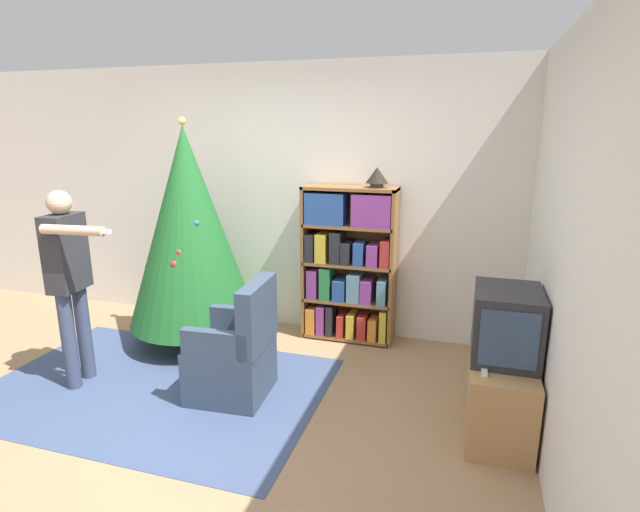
{
  "coord_description": "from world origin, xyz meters",
  "views": [
    {
      "loc": [
        1.71,
        -2.64,
        2.0
      ],
      "look_at": [
        0.63,
        0.88,
        1.05
      ],
      "focal_mm": 28.0,
      "sensor_mm": 36.0,
      "label": 1
    }
  ],
  "objects_px": {
    "television": "(506,324)",
    "standing_person": "(69,273)",
    "bookshelf": "(348,263)",
    "armchair": "(236,356)",
    "table_lamp": "(377,176)",
    "christmas_tree": "(189,228)"
  },
  "relations": [
    {
      "from": "television",
      "to": "standing_person",
      "type": "distance_m",
      "value": 3.2
    },
    {
      "from": "bookshelf",
      "to": "armchair",
      "type": "xyz_separation_m",
      "value": [
        -0.55,
        -1.29,
        -0.43
      ]
    },
    {
      "from": "standing_person",
      "to": "table_lamp",
      "type": "bearing_deg",
      "value": 119.79
    },
    {
      "from": "standing_person",
      "to": "television",
      "type": "bearing_deg",
      "value": 89.96
    },
    {
      "from": "television",
      "to": "armchair",
      "type": "xyz_separation_m",
      "value": [
        -1.9,
        -0.12,
        -0.44
      ]
    },
    {
      "from": "bookshelf",
      "to": "table_lamp",
      "type": "height_order",
      "value": "table_lamp"
    },
    {
      "from": "christmas_tree",
      "to": "armchair",
      "type": "xyz_separation_m",
      "value": [
        0.81,
        -0.78,
        -0.79
      ]
    },
    {
      "from": "bookshelf",
      "to": "table_lamp",
      "type": "distance_m",
      "value": 0.86
    },
    {
      "from": "television",
      "to": "christmas_tree",
      "type": "height_order",
      "value": "christmas_tree"
    },
    {
      "from": "christmas_tree",
      "to": "standing_person",
      "type": "distance_m",
      "value": 1.09
    },
    {
      "from": "table_lamp",
      "to": "television",
      "type": "bearing_deg",
      "value": -46.93
    },
    {
      "from": "television",
      "to": "armchair",
      "type": "relative_size",
      "value": 0.57
    },
    {
      "from": "armchair",
      "to": "standing_person",
      "type": "distance_m",
      "value": 1.43
    },
    {
      "from": "television",
      "to": "armchair",
      "type": "bearing_deg",
      "value": -176.33
    },
    {
      "from": "television",
      "to": "table_lamp",
      "type": "bearing_deg",
      "value": 133.07
    },
    {
      "from": "bookshelf",
      "to": "standing_person",
      "type": "distance_m",
      "value": 2.36
    },
    {
      "from": "television",
      "to": "standing_person",
      "type": "height_order",
      "value": "standing_person"
    },
    {
      "from": "bookshelf",
      "to": "armchair",
      "type": "distance_m",
      "value": 1.47
    },
    {
      "from": "bookshelf",
      "to": "armchair",
      "type": "relative_size",
      "value": 1.61
    },
    {
      "from": "television",
      "to": "christmas_tree",
      "type": "bearing_deg",
      "value": 166.42
    },
    {
      "from": "television",
      "to": "bookshelf",
      "type": "bearing_deg",
      "value": 139.17
    },
    {
      "from": "christmas_tree",
      "to": "table_lamp",
      "type": "relative_size",
      "value": 10.44
    }
  ]
}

